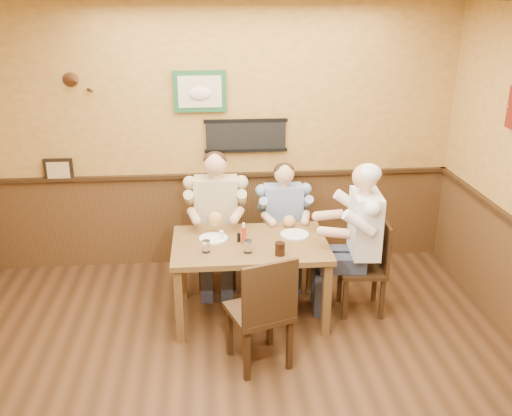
% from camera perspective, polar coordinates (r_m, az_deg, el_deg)
% --- Properties ---
extents(room, '(5.02, 5.03, 2.81)m').
position_cam_1_polar(room, '(3.78, -0.63, 2.55)').
color(room, '#331E0F').
rests_on(room, ground).
extents(dining_table, '(1.40, 0.90, 0.75)m').
position_cam_1_polar(dining_table, '(5.20, -0.60, -4.38)').
color(dining_table, brown).
rests_on(dining_table, ground).
extents(chair_back_left, '(0.43, 0.43, 0.89)m').
position_cam_1_polar(chair_back_left, '(5.89, -3.91, -3.56)').
color(chair_back_left, '#332010').
rests_on(chair_back_left, ground).
extents(chair_back_right, '(0.37, 0.37, 0.80)m').
position_cam_1_polar(chair_back_right, '(6.01, 2.68, -3.50)').
color(chair_back_right, '#332010').
rests_on(chair_back_right, ground).
extents(chair_right_end, '(0.45, 0.45, 0.92)m').
position_cam_1_polar(chair_right_end, '(5.46, 10.55, -5.78)').
color(chair_right_end, '#332010').
rests_on(chair_right_end, ground).
extents(chair_near_side, '(0.58, 0.58, 0.99)m').
position_cam_1_polar(chair_near_side, '(4.63, 0.30, -10.05)').
color(chair_near_side, '#332010').
rests_on(chair_near_side, ground).
extents(diner_tan_shirt, '(0.61, 0.61, 1.27)m').
position_cam_1_polar(diner_tan_shirt, '(5.81, -3.95, -1.84)').
color(diner_tan_shirt, beige).
rests_on(diner_tan_shirt, ground).
extents(diner_blue_polo, '(0.53, 0.53, 1.14)m').
position_cam_1_polar(diner_blue_polo, '(5.94, 2.70, -1.99)').
color(diner_blue_polo, '#7A92B7').
rests_on(diner_blue_polo, ground).
extents(diner_white_elder, '(0.65, 0.65, 1.31)m').
position_cam_1_polar(diner_white_elder, '(5.38, 10.69, -3.91)').
color(diner_white_elder, white).
rests_on(diner_white_elder, ground).
extents(water_glass_left, '(0.08, 0.08, 0.11)m').
position_cam_1_polar(water_glass_left, '(4.97, -5.03, -3.84)').
color(water_glass_left, silver).
rests_on(water_glass_left, dining_table).
extents(water_glass_mid, '(0.09, 0.09, 0.11)m').
position_cam_1_polar(water_glass_mid, '(4.94, -0.80, -3.87)').
color(water_glass_mid, silver).
rests_on(water_glass_mid, dining_table).
extents(cola_tumbler, '(0.10, 0.10, 0.11)m').
position_cam_1_polar(cola_tumbler, '(4.90, 2.41, -4.10)').
color(cola_tumbler, black).
rests_on(cola_tumbler, dining_table).
extents(hot_sauce_bottle, '(0.05, 0.05, 0.18)m').
position_cam_1_polar(hot_sauce_bottle, '(5.10, -1.24, -2.66)').
color(hot_sauce_bottle, red).
rests_on(hot_sauce_bottle, dining_table).
extents(salt_shaker, '(0.04, 0.04, 0.09)m').
position_cam_1_polar(salt_shaker, '(5.19, -3.46, -2.78)').
color(salt_shaker, white).
rests_on(salt_shaker, dining_table).
extents(pepper_shaker, '(0.04, 0.04, 0.08)m').
position_cam_1_polar(pepper_shaker, '(5.16, -1.73, -2.96)').
color(pepper_shaker, black).
rests_on(pepper_shaker, dining_table).
extents(plate_far_left, '(0.34, 0.34, 0.02)m').
position_cam_1_polar(plate_far_left, '(5.23, -4.29, -3.04)').
color(plate_far_left, white).
rests_on(plate_far_left, dining_table).
extents(plate_far_right, '(0.34, 0.34, 0.02)m').
position_cam_1_polar(plate_far_right, '(5.31, 3.88, -2.66)').
color(plate_far_right, silver).
rests_on(plate_far_right, dining_table).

